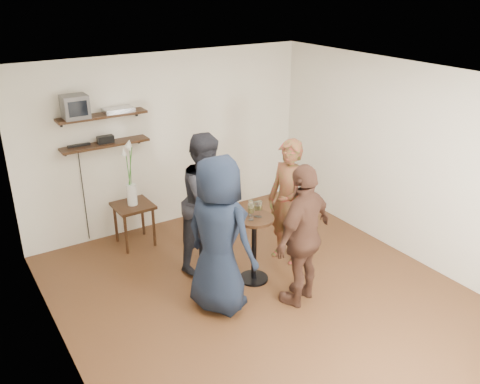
{
  "coord_description": "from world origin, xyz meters",
  "views": [
    {
      "loc": [
        -2.99,
        -4.2,
        3.57
      ],
      "look_at": [
        -0.07,
        0.4,
        1.24
      ],
      "focal_mm": 38.0,
      "sensor_mm": 36.0,
      "label": 1
    }
  ],
  "objects_px": {
    "radio": "(105,139)",
    "person_navy": "(219,236)",
    "crt_monitor": "(75,107)",
    "dvd_deck": "(118,110)",
    "drinks_table": "(254,240)",
    "person_plaid": "(288,202)",
    "person_dark": "(208,202)",
    "side_table": "(133,211)",
    "person_brown": "(303,235)"
  },
  "relations": [
    {
      "from": "side_table",
      "to": "drinks_table",
      "type": "height_order",
      "value": "drinks_table"
    },
    {
      "from": "dvd_deck",
      "to": "person_plaid",
      "type": "relative_size",
      "value": 0.24
    },
    {
      "from": "crt_monitor",
      "to": "dvd_deck",
      "type": "xyz_separation_m",
      "value": [
        0.57,
        0.0,
        -0.12
      ]
    },
    {
      "from": "radio",
      "to": "person_dark",
      "type": "distance_m",
      "value": 1.71
    },
    {
      "from": "drinks_table",
      "to": "person_plaid",
      "type": "distance_m",
      "value": 0.75
    },
    {
      "from": "dvd_deck",
      "to": "drinks_table",
      "type": "bearing_deg",
      "value": -66.16
    },
    {
      "from": "drinks_table",
      "to": "person_plaid",
      "type": "xyz_separation_m",
      "value": [
        0.67,
        0.19,
        0.28
      ]
    },
    {
      "from": "drinks_table",
      "to": "person_dark",
      "type": "bearing_deg",
      "value": 114.19
    },
    {
      "from": "side_table",
      "to": "drinks_table",
      "type": "distance_m",
      "value": 1.93
    },
    {
      "from": "side_table",
      "to": "person_brown",
      "type": "xyz_separation_m",
      "value": [
        1.14,
        -2.35,
        0.34
      ]
    },
    {
      "from": "dvd_deck",
      "to": "radio",
      "type": "xyz_separation_m",
      "value": [
        -0.22,
        0.0,
        -0.38
      ]
    },
    {
      "from": "side_table",
      "to": "person_brown",
      "type": "relative_size",
      "value": 0.36
    },
    {
      "from": "person_brown",
      "to": "person_plaid",
      "type": "bearing_deg",
      "value": -136.65
    },
    {
      "from": "drinks_table",
      "to": "person_brown",
      "type": "bearing_deg",
      "value": -70.61
    },
    {
      "from": "crt_monitor",
      "to": "person_dark",
      "type": "height_order",
      "value": "crt_monitor"
    },
    {
      "from": "crt_monitor",
      "to": "person_dark",
      "type": "distance_m",
      "value": 2.12
    },
    {
      "from": "crt_monitor",
      "to": "radio",
      "type": "xyz_separation_m",
      "value": [
        0.35,
        0.0,
        -0.5
      ]
    },
    {
      "from": "crt_monitor",
      "to": "person_dark",
      "type": "relative_size",
      "value": 0.18
    },
    {
      "from": "crt_monitor",
      "to": "person_navy",
      "type": "height_order",
      "value": "crt_monitor"
    },
    {
      "from": "person_plaid",
      "to": "person_brown",
      "type": "xyz_separation_m",
      "value": [
        -0.44,
        -0.85,
        0.01
      ]
    },
    {
      "from": "dvd_deck",
      "to": "person_brown",
      "type": "bearing_deg",
      "value": -67.23
    },
    {
      "from": "person_plaid",
      "to": "person_dark",
      "type": "height_order",
      "value": "person_dark"
    },
    {
      "from": "drinks_table",
      "to": "person_dark",
      "type": "height_order",
      "value": "person_dark"
    },
    {
      "from": "crt_monitor",
      "to": "side_table",
      "type": "xyz_separation_m",
      "value": [
        0.55,
        -0.31,
        -1.5
      ]
    },
    {
      "from": "radio",
      "to": "person_plaid",
      "type": "xyz_separation_m",
      "value": [
        1.77,
        -1.81,
        -0.67
      ]
    },
    {
      "from": "drinks_table",
      "to": "person_dark",
      "type": "relative_size",
      "value": 0.48
    },
    {
      "from": "dvd_deck",
      "to": "radio",
      "type": "relative_size",
      "value": 1.82
    },
    {
      "from": "person_plaid",
      "to": "person_navy",
      "type": "relative_size",
      "value": 0.91
    },
    {
      "from": "side_table",
      "to": "person_navy",
      "type": "bearing_deg",
      "value": -82.27
    },
    {
      "from": "crt_monitor",
      "to": "person_plaid",
      "type": "xyz_separation_m",
      "value": [
        2.12,
        -1.81,
        -1.17
      ]
    },
    {
      "from": "radio",
      "to": "side_table",
      "type": "distance_m",
      "value": 1.07
    },
    {
      "from": "radio",
      "to": "person_plaid",
      "type": "relative_size",
      "value": 0.13
    },
    {
      "from": "person_brown",
      "to": "person_navy",
      "type": "bearing_deg",
      "value": -43.89
    },
    {
      "from": "person_dark",
      "to": "side_table",
      "type": "bearing_deg",
      "value": 96.24
    },
    {
      "from": "radio",
      "to": "person_dark",
      "type": "relative_size",
      "value": 0.12
    },
    {
      "from": "dvd_deck",
      "to": "person_plaid",
      "type": "height_order",
      "value": "dvd_deck"
    },
    {
      "from": "side_table",
      "to": "person_navy",
      "type": "xyz_separation_m",
      "value": [
        0.27,
        -1.95,
        0.41
      ]
    },
    {
      "from": "person_dark",
      "to": "person_brown",
      "type": "xyz_separation_m",
      "value": [
        0.51,
        -1.29,
        -0.05
      ]
    },
    {
      "from": "dvd_deck",
      "to": "person_brown",
      "type": "distance_m",
      "value": 3.06
    },
    {
      "from": "crt_monitor",
      "to": "dvd_deck",
      "type": "relative_size",
      "value": 0.8
    },
    {
      "from": "drinks_table",
      "to": "person_dark",
      "type": "distance_m",
      "value": 0.77
    },
    {
      "from": "person_plaid",
      "to": "dvd_deck",
      "type": "bearing_deg",
      "value": -155.52
    },
    {
      "from": "dvd_deck",
      "to": "person_navy",
      "type": "bearing_deg",
      "value": -83.91
    },
    {
      "from": "radio",
      "to": "person_navy",
      "type": "height_order",
      "value": "person_navy"
    },
    {
      "from": "person_navy",
      "to": "person_brown",
      "type": "distance_m",
      "value": 0.96
    },
    {
      "from": "crt_monitor",
      "to": "radio",
      "type": "bearing_deg",
      "value": 0.0
    },
    {
      "from": "drinks_table",
      "to": "dvd_deck",
      "type": "bearing_deg",
      "value": 113.84
    },
    {
      "from": "radio",
      "to": "side_table",
      "type": "xyz_separation_m",
      "value": [
        0.19,
        -0.31,
        -1.0
      ]
    },
    {
      "from": "person_plaid",
      "to": "person_brown",
      "type": "relative_size",
      "value": 0.98
    },
    {
      "from": "dvd_deck",
      "to": "person_plaid",
      "type": "distance_m",
      "value": 2.61
    }
  ]
}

